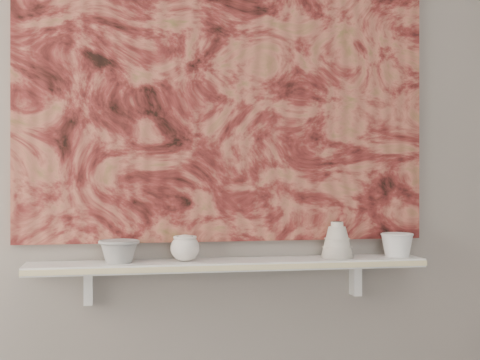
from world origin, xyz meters
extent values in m
plane|color=gray|center=(0.00, 1.60, 1.35)|extent=(3.60, 0.00, 3.60)
cube|color=silver|center=(0.00, 1.51, 0.92)|extent=(1.40, 0.18, 0.03)
cube|color=beige|center=(0.00, 1.41, 0.92)|extent=(1.40, 0.01, 0.02)
cube|color=silver|center=(-0.49, 1.57, 0.84)|extent=(0.03, 0.06, 0.12)
cube|color=silver|center=(0.49, 1.57, 0.84)|extent=(0.03, 0.06, 0.12)
cube|color=maroon|center=(0.00, 1.59, 1.54)|extent=(1.50, 0.02, 1.10)
cube|color=black|center=(0.45, 1.57, 1.23)|extent=(0.09, 0.00, 0.08)
camera|label=1|loc=(-0.41, -0.81, 1.21)|focal=50.00mm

